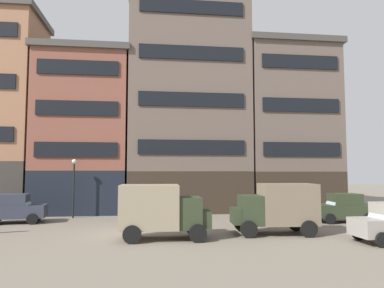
{
  "coord_description": "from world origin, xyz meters",
  "views": [
    {
      "loc": [
        1.09,
        -19.18,
        3.3
      ],
      "look_at": [
        3.65,
        2.09,
        4.92
      ],
      "focal_mm": 33.08,
      "sensor_mm": 36.0,
      "label": 1
    }
  ],
  "objects_px": {
    "delivery_truck_near": "(277,207)",
    "pedestrian_officer": "(178,203)",
    "streetlamp_curbside": "(74,180)",
    "fire_hydrant_curbside": "(343,209)",
    "sedan_dark": "(14,209)",
    "sedan_light": "(343,208)",
    "delivery_truck_far": "(161,210)"
  },
  "relations": [
    {
      "from": "sedan_light",
      "to": "sedan_dark",
      "type": "bearing_deg",
      "value": 174.34
    },
    {
      "from": "sedan_light",
      "to": "delivery_truck_far",
      "type": "bearing_deg",
      "value": -160.03
    },
    {
      "from": "sedan_dark",
      "to": "sedan_light",
      "type": "xyz_separation_m",
      "value": [
        20.89,
        -2.07,
        0.0
      ]
    },
    {
      "from": "sedan_dark",
      "to": "pedestrian_officer",
      "type": "relative_size",
      "value": 2.15
    },
    {
      "from": "pedestrian_officer",
      "to": "streetlamp_curbside",
      "type": "bearing_deg",
      "value": 175.45
    },
    {
      "from": "sedan_dark",
      "to": "streetlamp_curbside",
      "type": "bearing_deg",
      "value": 33.29
    },
    {
      "from": "delivery_truck_near",
      "to": "delivery_truck_far",
      "type": "distance_m",
      "value": 6.06
    },
    {
      "from": "delivery_truck_far",
      "to": "pedestrian_officer",
      "type": "xyz_separation_m",
      "value": [
        1.43,
        7.87,
        -0.44
      ]
    },
    {
      "from": "delivery_truck_far",
      "to": "sedan_dark",
      "type": "height_order",
      "value": "delivery_truck_far"
    },
    {
      "from": "sedan_dark",
      "to": "fire_hydrant_curbside",
      "type": "height_order",
      "value": "sedan_dark"
    },
    {
      "from": "sedan_light",
      "to": "delivery_truck_near",
      "type": "bearing_deg",
      "value": -147.83
    },
    {
      "from": "pedestrian_officer",
      "to": "streetlamp_curbside",
      "type": "xyz_separation_m",
      "value": [
        -7.32,
        0.58,
        1.69
      ]
    },
    {
      "from": "sedan_light",
      "to": "streetlamp_curbside",
      "type": "xyz_separation_m",
      "value": [
        -17.72,
        4.16,
        1.76
      ]
    },
    {
      "from": "streetlamp_curbside",
      "to": "delivery_truck_far",
      "type": "bearing_deg",
      "value": -55.18
    },
    {
      "from": "pedestrian_officer",
      "to": "sedan_dark",
      "type": "bearing_deg",
      "value": -171.86
    },
    {
      "from": "streetlamp_curbside",
      "to": "sedan_dark",
      "type": "bearing_deg",
      "value": -146.71
    },
    {
      "from": "sedan_light",
      "to": "streetlamp_curbside",
      "type": "relative_size",
      "value": 0.93
    },
    {
      "from": "pedestrian_officer",
      "to": "streetlamp_curbside",
      "type": "distance_m",
      "value": 7.53
    },
    {
      "from": "streetlamp_curbside",
      "to": "fire_hydrant_curbside",
      "type": "relative_size",
      "value": 4.96
    },
    {
      "from": "sedan_dark",
      "to": "sedan_light",
      "type": "distance_m",
      "value": 21.0
    },
    {
      "from": "delivery_truck_near",
      "to": "sedan_light",
      "type": "distance_m",
      "value": 6.88
    },
    {
      "from": "fire_hydrant_curbside",
      "to": "pedestrian_officer",
      "type": "bearing_deg",
      "value": -179.88
    },
    {
      "from": "sedan_dark",
      "to": "delivery_truck_near",
      "type": "bearing_deg",
      "value": -20.79
    },
    {
      "from": "sedan_dark",
      "to": "fire_hydrant_curbside",
      "type": "bearing_deg",
      "value": 3.81
    },
    {
      "from": "delivery_truck_near",
      "to": "sedan_dark",
      "type": "height_order",
      "value": "delivery_truck_near"
    },
    {
      "from": "delivery_truck_near",
      "to": "streetlamp_curbside",
      "type": "bearing_deg",
      "value": 146.74
    },
    {
      "from": "delivery_truck_far",
      "to": "pedestrian_officer",
      "type": "distance_m",
      "value": 8.02
    },
    {
      "from": "delivery_truck_near",
      "to": "delivery_truck_far",
      "type": "bearing_deg",
      "value": -173.87
    },
    {
      "from": "delivery_truck_near",
      "to": "pedestrian_officer",
      "type": "height_order",
      "value": "delivery_truck_near"
    },
    {
      "from": "delivery_truck_near",
      "to": "sedan_light",
      "type": "xyz_separation_m",
      "value": [
        5.81,
        3.65,
        -0.51
      ]
    },
    {
      "from": "delivery_truck_far",
      "to": "streetlamp_curbside",
      "type": "height_order",
      "value": "streetlamp_curbside"
    },
    {
      "from": "streetlamp_curbside",
      "to": "fire_hydrant_curbside",
      "type": "bearing_deg",
      "value": -1.62
    }
  ]
}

